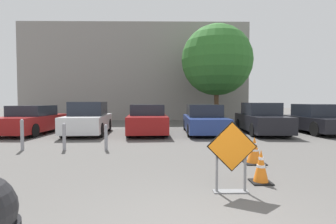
{
  "coord_description": "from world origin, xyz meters",
  "views": [
    {
      "loc": [
        -0.4,
        -2.82,
        1.68
      ],
      "look_at": [
        -0.24,
        10.62,
        1.09
      ],
      "focal_mm": 28.0,
      "sensor_mm": 36.0,
      "label": 1
    }
  ],
  "objects_px": {
    "traffic_cone_nearest": "(261,167)",
    "parked_car_sixth": "(316,120)",
    "parked_car_third": "(147,120)",
    "bollard_second": "(64,136)",
    "bollard_nearest": "(106,137)",
    "parked_car_fifth": "(261,119)",
    "parked_car_second": "(88,120)",
    "parked_car_fourth": "(204,120)",
    "bollard_third": "(22,134)",
    "road_closed_sign": "(232,154)",
    "parked_car_nearest": "(32,120)",
    "traffic_cone_second": "(254,151)"
  },
  "relations": [
    {
      "from": "parked_car_second",
      "to": "bollard_second",
      "type": "bearing_deg",
      "value": 92.11
    },
    {
      "from": "parked_car_sixth",
      "to": "bollard_third",
      "type": "relative_size",
      "value": 4.08
    },
    {
      "from": "parked_car_third",
      "to": "bollard_second",
      "type": "height_order",
      "value": "parked_car_third"
    },
    {
      "from": "traffic_cone_second",
      "to": "parked_car_nearest",
      "type": "relative_size",
      "value": 0.16
    },
    {
      "from": "parked_car_third",
      "to": "parked_car_fourth",
      "type": "bearing_deg",
      "value": 177.85
    },
    {
      "from": "road_closed_sign",
      "to": "bollard_second",
      "type": "height_order",
      "value": "road_closed_sign"
    },
    {
      "from": "road_closed_sign",
      "to": "traffic_cone_nearest",
      "type": "bearing_deg",
      "value": 37.65
    },
    {
      "from": "parked_car_third",
      "to": "bollard_second",
      "type": "relative_size",
      "value": 5.15
    },
    {
      "from": "parked_car_fifth",
      "to": "parked_car_sixth",
      "type": "relative_size",
      "value": 1.09
    },
    {
      "from": "traffic_cone_second",
      "to": "parked_car_fourth",
      "type": "bearing_deg",
      "value": 93.16
    },
    {
      "from": "parked_car_fifth",
      "to": "bollard_second",
      "type": "bearing_deg",
      "value": 31.78
    },
    {
      "from": "road_closed_sign",
      "to": "bollard_nearest",
      "type": "height_order",
      "value": "road_closed_sign"
    },
    {
      "from": "traffic_cone_nearest",
      "to": "traffic_cone_second",
      "type": "height_order",
      "value": "traffic_cone_second"
    },
    {
      "from": "traffic_cone_nearest",
      "to": "parked_car_nearest",
      "type": "distance_m",
      "value": 11.87
    },
    {
      "from": "bollard_third",
      "to": "parked_car_third",
      "type": "bearing_deg",
      "value": 49.41
    },
    {
      "from": "road_closed_sign",
      "to": "bollard_third",
      "type": "distance_m",
      "value": 7.3
    },
    {
      "from": "traffic_cone_second",
      "to": "parked_car_third",
      "type": "bearing_deg",
      "value": 116.95
    },
    {
      "from": "traffic_cone_nearest",
      "to": "traffic_cone_second",
      "type": "relative_size",
      "value": 0.96
    },
    {
      "from": "parked_car_third",
      "to": "bollard_second",
      "type": "distance_m",
      "value": 5.19
    },
    {
      "from": "bollard_second",
      "to": "road_closed_sign",
      "type": "bearing_deg",
      "value": -41.98
    },
    {
      "from": "traffic_cone_nearest",
      "to": "parked_car_nearest",
      "type": "bearing_deg",
      "value": 137.18
    },
    {
      "from": "parked_car_fourth",
      "to": "parked_car_sixth",
      "type": "bearing_deg",
      "value": -179.37
    },
    {
      "from": "road_closed_sign",
      "to": "parked_car_sixth",
      "type": "bearing_deg",
      "value": 52.82
    },
    {
      "from": "traffic_cone_nearest",
      "to": "parked_car_fourth",
      "type": "height_order",
      "value": "parked_car_fourth"
    },
    {
      "from": "parked_car_third",
      "to": "bollard_third",
      "type": "height_order",
      "value": "parked_car_third"
    },
    {
      "from": "traffic_cone_second",
      "to": "parked_car_fifth",
      "type": "bearing_deg",
      "value": 68.4
    },
    {
      "from": "parked_car_third",
      "to": "parked_car_sixth",
      "type": "xyz_separation_m",
      "value": [
        8.77,
        0.09,
        -0.0
      ]
    },
    {
      "from": "parked_car_fifth",
      "to": "bollard_second",
      "type": "height_order",
      "value": "parked_car_fifth"
    },
    {
      "from": "parked_car_second",
      "to": "parked_car_sixth",
      "type": "xyz_separation_m",
      "value": [
        11.7,
        0.4,
        -0.05
      ]
    },
    {
      "from": "traffic_cone_nearest",
      "to": "parked_car_fifth",
      "type": "relative_size",
      "value": 0.15
    },
    {
      "from": "parked_car_fourth",
      "to": "bollard_nearest",
      "type": "xyz_separation_m",
      "value": [
        -4.01,
        -4.65,
        -0.21
      ]
    },
    {
      "from": "parked_car_nearest",
      "to": "parked_car_fourth",
      "type": "bearing_deg",
      "value": -176.42
    },
    {
      "from": "traffic_cone_nearest",
      "to": "parked_car_sixth",
      "type": "bearing_deg",
      "value": 54.23
    },
    {
      "from": "parked_car_third",
      "to": "parked_car_fifth",
      "type": "distance_m",
      "value": 5.85
    },
    {
      "from": "parked_car_second",
      "to": "parked_car_fourth",
      "type": "height_order",
      "value": "parked_car_second"
    },
    {
      "from": "parked_car_second",
      "to": "bollard_nearest",
      "type": "bearing_deg",
      "value": 109.71
    },
    {
      "from": "traffic_cone_second",
      "to": "bollard_nearest",
      "type": "xyz_separation_m",
      "value": [
        -4.38,
        1.91,
        0.12
      ]
    },
    {
      "from": "traffic_cone_second",
      "to": "parked_car_sixth",
      "type": "bearing_deg",
      "value": 50.11
    },
    {
      "from": "road_closed_sign",
      "to": "traffic_cone_second",
      "type": "bearing_deg",
      "value": 62.06
    },
    {
      "from": "parked_car_nearest",
      "to": "bollard_second",
      "type": "xyz_separation_m",
      "value": [
        3.35,
        -4.5,
        -0.19
      ]
    },
    {
      "from": "parked_car_third",
      "to": "parked_car_fifth",
      "type": "xyz_separation_m",
      "value": [
        5.85,
        0.01,
        0.02
      ]
    },
    {
      "from": "bollard_nearest",
      "to": "bollard_second",
      "type": "xyz_separation_m",
      "value": [
        -1.41,
        0.0,
        0.02
      ]
    },
    {
      "from": "road_closed_sign",
      "to": "parked_car_fourth",
      "type": "relative_size",
      "value": 0.28
    },
    {
      "from": "traffic_cone_nearest",
      "to": "bollard_third",
      "type": "height_order",
      "value": "bollard_third"
    },
    {
      "from": "traffic_cone_nearest",
      "to": "parked_car_third",
      "type": "relative_size",
      "value": 0.14
    },
    {
      "from": "traffic_cone_second",
      "to": "bollard_second",
      "type": "xyz_separation_m",
      "value": [
        -5.78,
        1.91,
        0.14
      ]
    },
    {
      "from": "traffic_cone_nearest",
      "to": "bollard_third",
      "type": "relative_size",
      "value": 0.65
    },
    {
      "from": "bollard_third",
      "to": "road_closed_sign",
      "type": "bearing_deg",
      "value": -34.57
    },
    {
      "from": "bollard_nearest",
      "to": "traffic_cone_nearest",
      "type": "bearing_deg",
      "value": -42.08
    },
    {
      "from": "parked_car_fourth",
      "to": "parked_car_fifth",
      "type": "bearing_deg",
      "value": 178.89
    }
  ]
}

